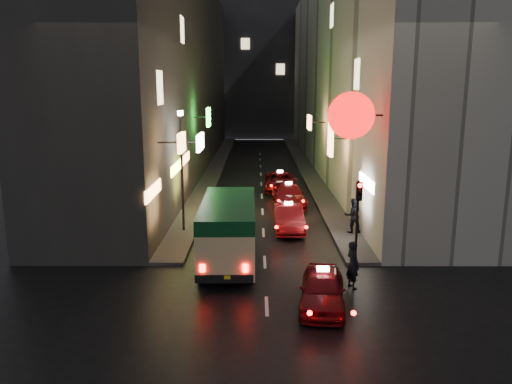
{
  "coord_description": "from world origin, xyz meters",
  "views": [
    {
      "loc": [
        -0.34,
        -12.29,
        7.54
      ],
      "look_at": [
        -0.39,
        13.0,
        2.2
      ],
      "focal_mm": 35.0,
      "sensor_mm": 36.0,
      "label": 1
    }
  ],
  "objects_px": {
    "taxi_near": "(322,286)",
    "lamp_post": "(182,163)",
    "traffic_light": "(358,203)",
    "pedestrian_crossing": "(353,262)",
    "minibus": "(228,225)"
  },
  "relations": [
    {
      "from": "lamp_post",
      "to": "taxi_near",
      "type": "bearing_deg",
      "value": -55.7
    },
    {
      "from": "taxi_near",
      "to": "lamp_post",
      "type": "distance_m",
      "value": 11.29
    },
    {
      "from": "taxi_near",
      "to": "lamp_post",
      "type": "relative_size",
      "value": 0.8
    },
    {
      "from": "traffic_light",
      "to": "pedestrian_crossing",
      "type": "bearing_deg",
      "value": -103.94
    },
    {
      "from": "pedestrian_crossing",
      "to": "traffic_light",
      "type": "height_order",
      "value": "traffic_light"
    },
    {
      "from": "taxi_near",
      "to": "pedestrian_crossing",
      "type": "height_order",
      "value": "pedestrian_crossing"
    },
    {
      "from": "minibus",
      "to": "lamp_post",
      "type": "bearing_deg",
      "value": 119.44
    },
    {
      "from": "pedestrian_crossing",
      "to": "lamp_post",
      "type": "bearing_deg",
      "value": 22.36
    },
    {
      "from": "traffic_light",
      "to": "lamp_post",
      "type": "bearing_deg",
      "value": 151.09
    },
    {
      "from": "traffic_light",
      "to": "lamp_post",
      "type": "height_order",
      "value": "lamp_post"
    },
    {
      "from": "minibus",
      "to": "pedestrian_crossing",
      "type": "xyz_separation_m",
      "value": [
        4.86,
        -2.68,
        -0.69
      ]
    },
    {
      "from": "minibus",
      "to": "taxi_near",
      "type": "distance_m",
      "value": 5.66
    },
    {
      "from": "minibus",
      "to": "lamp_post",
      "type": "relative_size",
      "value": 1.03
    },
    {
      "from": "taxi_near",
      "to": "lamp_post",
      "type": "height_order",
      "value": "lamp_post"
    },
    {
      "from": "traffic_light",
      "to": "lamp_post",
      "type": "xyz_separation_m",
      "value": [
        -8.2,
        4.53,
        1.04
      ]
    }
  ]
}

